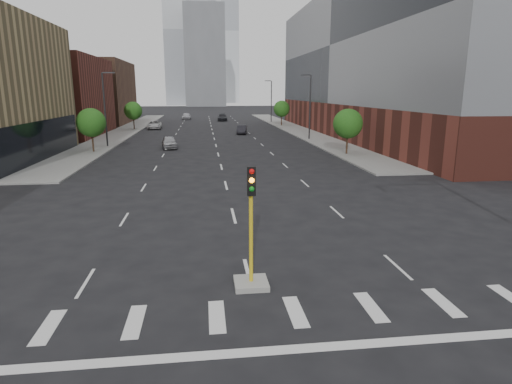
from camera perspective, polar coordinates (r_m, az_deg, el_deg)
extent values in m
cube|color=gray|center=(80.54, -16.73, 7.95)|extent=(5.00, 92.00, 0.15)
cube|color=gray|center=(81.12, 4.87, 8.49)|extent=(5.00, 92.00, 0.15)
cube|color=brown|center=(75.71, -27.59, 11.21)|extent=(20.00, 22.00, 12.00)
cube|color=brown|center=(100.53, -22.47, 12.15)|extent=(20.00, 24.00, 13.00)
cube|color=brown|center=(72.28, 18.73, 9.19)|extent=(24.00, 70.00, 5.00)
cube|color=slate|center=(72.45, 19.40, 17.88)|extent=(24.00, 70.00, 17.00)
cube|color=#B2B7BC|center=(226.97, -9.12, 20.29)|extent=(22.00, 22.00, 70.00)
cube|color=#B2B7BC|center=(267.44, -4.75, 20.40)|extent=(20.00, 20.00, 80.00)
cube|color=slate|center=(205.69, -6.84, 17.46)|extent=(18.00, 18.00, 44.00)
cube|color=#999993|center=(15.73, -0.65, -12.08)|extent=(1.20, 1.20, 0.20)
cylinder|color=gold|center=(15.08, -0.67, -6.24)|extent=(0.14, 0.14, 3.20)
cube|color=black|center=(14.34, -0.61, 1.46)|extent=(0.28, 0.18, 1.00)
sphere|color=red|center=(14.17, -0.57, 2.76)|extent=(0.18, 0.18, 0.18)
sphere|color=orange|center=(14.23, -0.57, 1.57)|extent=(0.18, 0.18, 0.18)
sphere|color=#0C7F19|center=(14.29, -0.57, 0.39)|extent=(0.18, 0.18, 0.18)
cylinder|color=#2D2D30|center=(62.02, 7.21, 11.05)|extent=(0.20, 0.20, 9.00)
cube|color=#2D2D30|center=(61.83, 6.59, 15.24)|extent=(1.40, 0.22, 0.15)
cylinder|color=#2D2D30|center=(96.34, 2.06, 11.92)|extent=(0.20, 0.20, 9.00)
cube|color=#2D2D30|center=(96.21, 1.59, 14.60)|extent=(1.40, 0.22, 0.15)
cylinder|color=#2D2D30|center=(56.45, -19.51, 10.19)|extent=(0.20, 0.20, 9.00)
cube|color=#2D2D30|center=(56.28, -19.05, 14.82)|extent=(1.40, 0.22, 0.15)
cylinder|color=#382619|center=(51.97, -20.91, 6.02)|extent=(0.20, 0.20, 1.75)
sphere|color=#1B5015|center=(51.76, -21.13, 8.63)|extent=(3.20, 3.20, 3.20)
cylinder|color=#382619|center=(81.29, -15.96, 8.71)|extent=(0.20, 0.20, 1.75)
sphere|color=#1B5015|center=(81.16, -16.06, 10.38)|extent=(3.20, 3.20, 3.20)
cylinder|color=#382619|center=(48.08, 12.02, 6.08)|extent=(0.20, 0.20, 1.75)
sphere|color=#1B5015|center=(47.85, 12.15, 8.90)|extent=(3.20, 3.20, 3.20)
cylinder|color=#382619|center=(86.73, 3.41, 9.45)|extent=(0.20, 0.20, 1.75)
sphere|color=#1B5015|center=(86.60, 3.44, 11.02)|extent=(3.20, 3.20, 3.20)
imported|color=#A6A6AA|center=(53.57, -11.50, 6.52)|extent=(2.29, 4.54, 1.48)
imported|color=black|center=(70.48, -1.90, 8.31)|extent=(2.08, 4.42, 1.40)
imported|color=#B2B2B2|center=(81.97, -13.38, 8.71)|extent=(2.83, 5.57, 1.51)
imported|color=black|center=(101.93, -4.51, 9.88)|extent=(2.42, 5.50, 1.57)
imported|color=silver|center=(107.40, -9.25, 9.95)|extent=(2.09, 4.97, 1.68)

